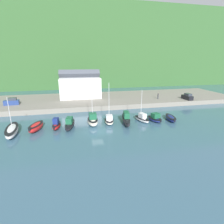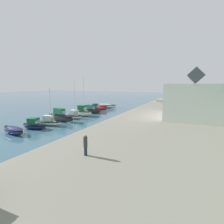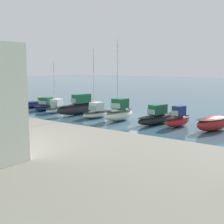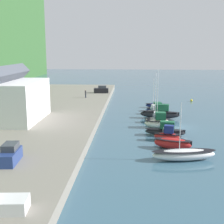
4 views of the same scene
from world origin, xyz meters
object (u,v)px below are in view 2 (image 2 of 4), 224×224
object	(u,v)px
moored_boat_0	(105,106)
moored_boat_4	(83,112)
pickup_truck_0	(163,100)
moored_boat_3	(91,110)
moored_boat_1	(101,107)
moored_boat_6	(60,116)
moored_boat_7	(49,122)
person_on_quay	(85,145)
moored_boat_2	(96,109)
moored_boat_9	(13,130)
moored_boat_8	(34,125)
parked_car_1	(167,102)
moored_boat_5	(74,115)

from	to	relation	value
moored_boat_0	moored_boat_4	size ratio (longest dim) A/B	0.83
moored_boat_0	pickup_truck_0	distance (m)	24.42
moored_boat_3	pickup_truck_0	world-z (taller)	pickup_truck_0
moored_boat_1	moored_boat_6	distance (m)	20.06
moored_boat_7	person_on_quay	xyz separation A→B (m)	(12.85, 17.22, 1.79)
moored_boat_0	person_on_quay	bearing A→B (deg)	15.38
moored_boat_2	moored_boat_9	distance (m)	27.50
moored_boat_2	moored_boat_6	size ratio (longest dim) A/B	0.53
moored_boat_8	moored_boat_2	bearing A→B (deg)	167.90
moored_boat_0	moored_boat_9	size ratio (longest dim) A/B	1.49
moored_boat_6	moored_boat_4	bearing A→B (deg)	-176.69
moored_boat_0	moored_boat_7	size ratio (longest dim) A/B	1.13
pickup_truck_0	moored_boat_2	bearing A→B (deg)	-38.38
moored_boat_9	person_on_quay	world-z (taller)	person_on_quay
moored_boat_2	moored_boat_1	bearing A→B (deg)	-166.02
moored_boat_6	moored_boat_9	distance (m)	11.60
moored_boat_2	parked_car_1	size ratio (longest dim) A/B	1.02
moored_boat_2	moored_boat_4	bearing A→B (deg)	14.95
moored_boat_3	moored_boat_7	world-z (taller)	moored_boat_7
moored_boat_2	moored_boat_3	bearing A→B (deg)	11.09
moored_boat_0	parked_car_1	size ratio (longest dim) A/B	2.01
moored_boat_6	moored_boat_1	bearing A→B (deg)	-170.31
moored_boat_8	moored_boat_9	world-z (taller)	moored_boat_8
moored_boat_5	moored_boat_7	xyz separation A→B (m)	(8.18, -0.20, -0.04)
moored_boat_6	parked_car_1	distance (m)	36.24
moored_boat_0	moored_boat_4	bearing A→B (deg)	-2.98
moored_boat_4	moored_boat_6	xyz separation A→B (m)	(7.82, -0.84, 0.02)
moored_boat_1	moored_boat_8	distance (m)	27.54
moored_boat_2	person_on_quay	distance (m)	37.56
moored_boat_5	parked_car_1	bearing A→B (deg)	151.31
moored_boat_2	moored_boat_5	xyz separation A→B (m)	(12.02, 0.76, -0.11)
moored_boat_3	moored_boat_5	distance (m)	9.17
parked_car_1	person_on_quay	size ratio (longest dim) A/B	2.03
parked_car_1	moored_boat_2	bearing A→B (deg)	-148.08
parked_car_1	moored_boat_4	bearing A→B (deg)	-134.58
moored_boat_6	moored_boat_7	world-z (taller)	moored_boat_7
moored_boat_8	moored_boat_6	bearing A→B (deg)	169.05
moored_boat_0	person_on_quay	xyz separation A→B (m)	(41.69, 18.88, 1.75)
moored_boat_0	person_on_quay	size ratio (longest dim) A/B	4.07
moored_boat_8	pickup_truck_0	bearing A→B (deg)	149.07
moored_boat_0	moored_boat_8	bearing A→B (deg)	-7.11
moored_boat_6	person_on_quay	size ratio (longest dim) A/B	3.91
moored_boat_3	moored_boat_0	bearing A→B (deg)	-164.99
moored_boat_9	parked_car_1	size ratio (longest dim) A/B	1.35
moored_boat_7	pickup_truck_0	distance (m)	48.30
moored_boat_4	person_on_quay	xyz separation A→B (m)	(24.96, 17.12, 1.45)
moored_boat_7	moored_boat_9	bearing A→B (deg)	-23.41
moored_boat_6	moored_boat_8	size ratio (longest dim) A/B	1.65
moored_boat_7	moored_boat_2	bearing A→B (deg)	165.93
pickup_truck_0	person_on_quay	bearing A→B (deg)	-3.91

